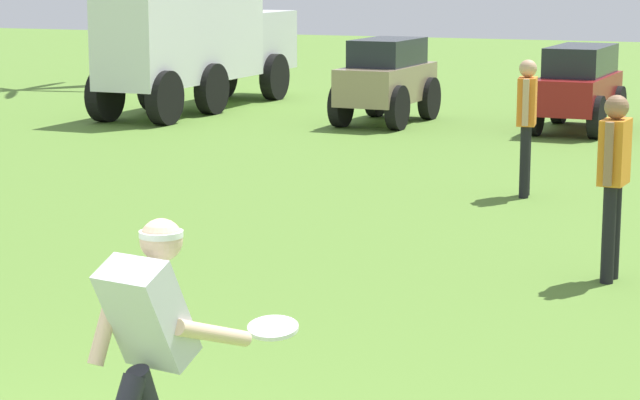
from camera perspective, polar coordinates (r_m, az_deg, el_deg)
The scene contains 7 objects.
frisbee_thrower at distance 6.08m, azimuth -7.92°, elevation -6.71°, with size 0.59×1.08×1.40m.
frisbee_in_flight at distance 6.58m, azimuth -2.17°, elevation -5.86°, with size 0.32×0.32×0.07m.
teammate_near_sideline at distance 14.28m, azimuth 9.43°, elevation 3.87°, with size 0.25×0.50×1.56m.
teammate_midfield at distance 10.55m, azimuth 13.29°, elevation 1.35°, with size 0.23×0.50×1.56m.
parked_car_slot_a at distance 20.85m, azimuth 3.07°, elevation 5.57°, with size 1.25×2.39×1.40m.
parked_car_slot_b at distance 20.31m, azimuth 11.74°, elevation 5.16°, with size 1.22×2.43×1.34m.
box_truck at distance 22.89m, azimuth -5.60°, elevation 7.22°, with size 1.51×5.93×2.20m.
Camera 1 is at (3.52, -4.01, 2.60)m, focal length 70.00 mm.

